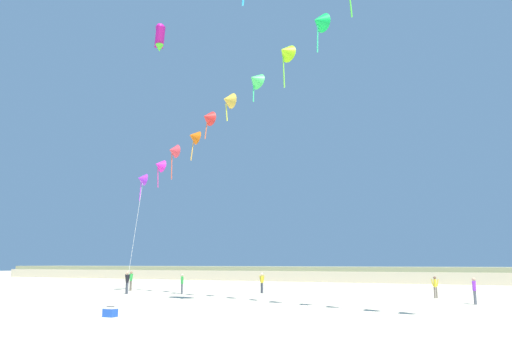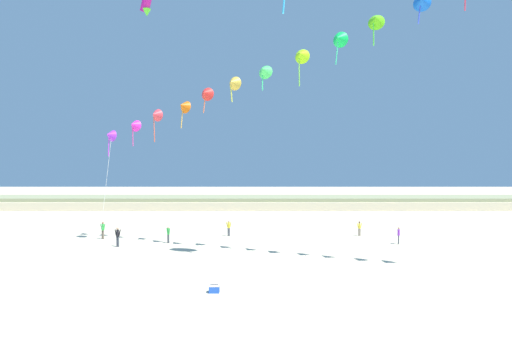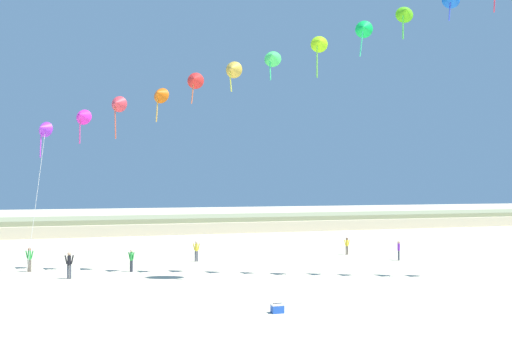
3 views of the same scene
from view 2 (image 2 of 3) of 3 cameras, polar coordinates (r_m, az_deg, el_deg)
ground_plane at (r=19.01m, az=-3.14°, el=-19.25°), size 240.00×240.00×0.00m
dune_ridge at (r=67.37m, az=-0.98°, el=-3.10°), size 120.00×10.96×1.90m
person_near_left at (r=40.94m, az=-21.24°, el=-6.48°), size 0.58×0.27×1.67m
person_near_right at (r=36.57m, az=-19.35°, el=-7.42°), size 0.60×0.24×1.72m
person_mid_center at (r=39.92m, az=-4.11°, el=-6.62°), size 0.55×0.27×1.61m
person_far_left at (r=41.26m, az=14.36°, el=-6.50°), size 0.52×0.20×1.48m
person_far_right at (r=37.95m, az=19.51°, el=-7.23°), size 0.24×0.53×1.54m
person_far_center at (r=37.10m, az=-12.62°, el=-7.37°), size 0.45×0.43×1.55m
kite_banner_string at (r=31.11m, az=3.66°, el=16.76°), size 33.02×16.30×20.78m
large_kite_low_lead at (r=36.87m, az=-15.54°, el=23.62°), size 1.57×1.56×2.42m
beach_cooler at (r=22.70m, az=-6.18°, el=-15.13°), size 0.58×0.41×0.46m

